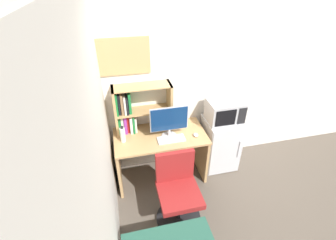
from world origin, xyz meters
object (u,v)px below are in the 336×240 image
object	(u,v)px
mini_fridge	(220,143)
desk_chair	(178,194)
keyboard	(171,139)
microwave	(225,111)
monitor	(169,121)
water_bottle	(123,135)
computer_mouse	(196,135)
wall_corkboard	(118,57)
hutch_bookshelf	(133,110)

from	to	relation	value
mini_fridge	desk_chair	xyz separation A→B (m)	(-0.88, -0.77, -0.02)
keyboard	mini_fridge	bearing A→B (deg)	13.04
mini_fridge	microwave	size ratio (longest dim) A/B	1.72
monitor	mini_fridge	xyz separation A→B (m)	(0.82, 0.11, -0.59)
monitor	water_bottle	size ratio (longest dim) A/B	2.19
computer_mouse	desk_chair	distance (m)	0.81
monitor	microwave	size ratio (longest dim) A/B	1.05
mini_fridge	wall_corkboard	bearing A→B (deg)	169.46
microwave	computer_mouse	bearing A→B (deg)	-158.53
hutch_bookshelf	wall_corkboard	world-z (taller)	wall_corkboard
monitor	mini_fridge	size ratio (longest dim) A/B	0.61
hutch_bookshelf	microwave	world-z (taller)	hutch_bookshelf
desk_chair	wall_corkboard	size ratio (longest dim) A/B	1.16
monitor	water_bottle	bearing A→B (deg)	176.95
keyboard	computer_mouse	world-z (taller)	computer_mouse
mini_fridge	desk_chair	world-z (taller)	desk_chair
monitor	wall_corkboard	world-z (taller)	wall_corkboard
wall_corkboard	desk_chair	bearing A→B (deg)	-64.19
computer_mouse	keyboard	bearing A→B (deg)	-179.30
keyboard	mini_fridge	distance (m)	0.91
hutch_bookshelf	keyboard	xyz separation A→B (m)	(0.44, -0.34, -0.31)
keyboard	monitor	bearing A→B (deg)	96.95
mini_fridge	keyboard	bearing A→B (deg)	-166.96
hutch_bookshelf	computer_mouse	distance (m)	0.89
desk_chair	monitor	bearing A→B (deg)	85.52
computer_mouse	hutch_bookshelf	bearing A→B (deg)	156.70
keyboard	mini_fridge	xyz separation A→B (m)	(0.82, 0.19, -0.36)
keyboard	mini_fridge	size ratio (longest dim) A/B	0.44
water_bottle	keyboard	bearing A→B (deg)	-10.26
keyboard	water_bottle	distance (m)	0.63
computer_mouse	water_bottle	bearing A→B (deg)	173.60
water_bottle	desk_chair	distance (m)	1.00
monitor	desk_chair	distance (m)	0.90
wall_corkboard	water_bottle	bearing A→B (deg)	-99.39
monitor	microwave	world-z (taller)	monitor
hutch_bookshelf	monitor	distance (m)	0.50
microwave	wall_corkboard	xyz separation A→B (m)	(-1.37, 0.25, 0.79)
hutch_bookshelf	wall_corkboard	xyz separation A→B (m)	(-0.12, 0.11, 0.69)
keyboard	wall_corkboard	size ratio (longest dim) A/B	0.46
desk_chair	mini_fridge	bearing A→B (deg)	41.28
mini_fridge	microwave	world-z (taller)	microwave
mini_fridge	wall_corkboard	xyz separation A→B (m)	(-1.37, 0.26, 1.35)
wall_corkboard	microwave	bearing A→B (deg)	-10.41
monitor	desk_chair	size ratio (longest dim) A/B	0.55
microwave	desk_chair	distance (m)	1.31
hutch_bookshelf	mini_fridge	bearing A→B (deg)	-6.78
desk_chair	wall_corkboard	bearing A→B (deg)	115.81
monitor	mini_fridge	world-z (taller)	monitor
wall_corkboard	computer_mouse	bearing A→B (deg)	-26.17
mini_fridge	desk_chair	distance (m)	1.17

